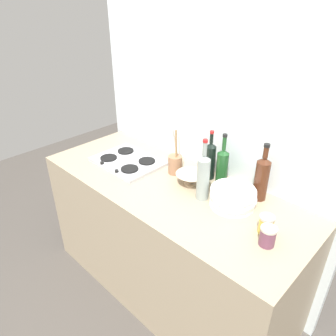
{
  "coord_description": "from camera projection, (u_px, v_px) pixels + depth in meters",
  "views": [
    {
      "loc": [
        1.17,
        -1.21,
        1.95
      ],
      "look_at": [
        0.0,
        0.0,
        1.02
      ],
      "focal_mm": 34.07,
      "sensor_mm": 36.0,
      "label": 1
    }
  ],
  "objects": [
    {
      "name": "counter_block",
      "position": [
        168.0,
        240.0,
        2.2
      ],
      "size": [
        1.8,
        0.7,
        0.9
      ],
      "primitive_type": "cube",
      "color": "tan",
      "rests_on": "ground"
    },
    {
      "name": "condiment_jar_front",
      "position": [
        268.0,
        236.0,
        1.49
      ],
      "size": [
        0.08,
        0.08,
        0.1
      ],
      "color": "#66384C",
      "rests_on": "counter_block"
    },
    {
      "name": "ground_plane",
      "position": [
        168.0,
        285.0,
        2.42
      ],
      "size": [
        6.0,
        6.0,
        0.0
      ],
      "primitive_type": "plane",
      "color": "#47423D",
      "rests_on": "ground"
    },
    {
      "name": "wine_bottle_rightmost",
      "position": [
        262.0,
        178.0,
        1.79
      ],
      "size": [
        0.08,
        0.08,
        0.35
      ],
      "color": "#472314",
      "rests_on": "counter_block"
    },
    {
      "name": "plate_stack",
      "position": [
        233.0,
        197.0,
        1.77
      ],
      "size": [
        0.26,
        0.26,
        0.1
      ],
      "color": "white",
      "rests_on": "counter_block"
    },
    {
      "name": "utensil_crock",
      "position": [
        175.0,
        163.0,
        2.08
      ],
      "size": [
        0.09,
        0.09,
        0.31
      ],
      "color": "#996B4C",
      "rests_on": "counter_block"
    },
    {
      "name": "wine_bottle_mid_right",
      "position": [
        222.0,
        165.0,
        1.95
      ],
      "size": [
        0.07,
        0.07,
        0.33
      ],
      "color": "#19471E",
      "rests_on": "counter_block"
    },
    {
      "name": "stovetop_hob",
      "position": [
        128.0,
        161.0,
        2.23
      ],
      "size": [
        0.46,
        0.34,
        0.04
      ],
      "color": "#B2B2B7",
      "rests_on": "counter_block"
    },
    {
      "name": "backsplash_panel",
      "position": [
        209.0,
        114.0,
        2.04
      ],
      "size": [
        1.9,
        0.06,
        2.53
      ],
      "primitive_type": "cube",
      "color": "silver",
      "rests_on": "ground"
    },
    {
      "name": "wine_bottle_leftmost",
      "position": [
        203.0,
        176.0,
        1.79
      ],
      "size": [
        0.07,
        0.07,
        0.37
      ],
      "color": "gray",
      "rests_on": "counter_block"
    },
    {
      "name": "condiment_jar_rear",
      "position": [
        266.0,
        224.0,
        1.57
      ],
      "size": [
        0.08,
        0.08,
        0.1
      ],
      "color": "gold",
      "rests_on": "counter_block"
    },
    {
      "name": "wine_bottle_mid_left",
      "position": [
        210.0,
        160.0,
        2.0
      ],
      "size": [
        0.07,
        0.07,
        0.33
      ],
      "color": "black",
      "rests_on": "counter_block"
    },
    {
      "name": "mixing_bowl",
      "position": [
        191.0,
        179.0,
        1.96
      ],
      "size": [
        0.19,
        0.19,
        0.08
      ],
      "color": "beige",
      "rests_on": "counter_block"
    }
  ]
}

